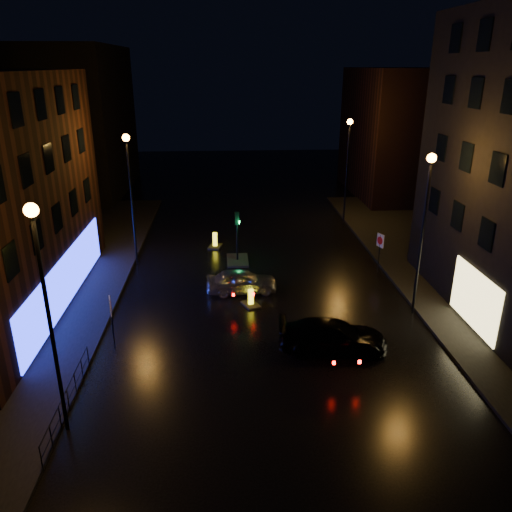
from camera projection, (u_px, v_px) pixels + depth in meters
The scene contains 17 objects.
ground at pixel (277, 387), 20.27m from camera, with size 120.00×120.00×0.00m, color black.
pavement_left at pixel (4, 306), 26.85m from camera, with size 12.00×44.00×0.15m, color black.
pavement_right at pixel (506, 292), 28.54m from camera, with size 12.00×44.00×0.15m, color black.
building_far_left at pixel (81, 121), 49.40m from camera, with size 8.00×16.00×14.00m, color black.
building_far_right at pixel (396, 133), 48.84m from camera, with size 8.00×14.00×12.00m, color black.
street_lamp_lnear at pixel (44, 288), 15.94m from camera, with size 0.44×0.44×8.37m.
street_lamp_lfar at pixel (130, 180), 30.85m from camera, with size 0.44×0.44×8.37m.
street_lamp_rnear at pixel (425, 211), 24.34m from camera, with size 0.44×0.44×8.37m.
street_lamp_rfar at pixel (348, 156), 39.24m from camera, with size 0.44×0.44×8.37m.
traffic_signal at pixel (237, 254), 33.06m from camera, with size 1.40×2.40×3.45m.
guard_railing at pixel (67, 395), 18.59m from camera, with size 0.05×6.04×1.00m.
silver_hatchback at pixel (242, 281), 28.51m from camera, with size 1.62×4.03×1.37m, color #B6BABE.
dark_sedan at pixel (333, 336), 22.67m from camera, with size 2.00×4.92×1.43m, color black.
bollard_near at pixel (251, 302), 27.06m from camera, with size 1.10×1.30×0.96m.
bollard_far at pixel (215, 244), 35.73m from camera, with size 1.11×1.41×1.09m.
road_sign_left at pixel (111, 310), 22.54m from camera, with size 0.20×0.60×2.49m.
road_sign_right at pixel (380, 244), 30.75m from camera, with size 0.28×0.60×2.56m.
Camera 1 is at (-1.97, -16.92, 12.24)m, focal length 35.00 mm.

